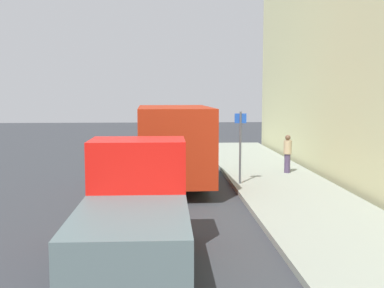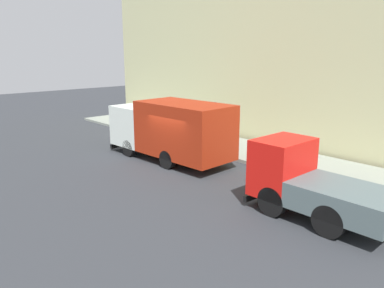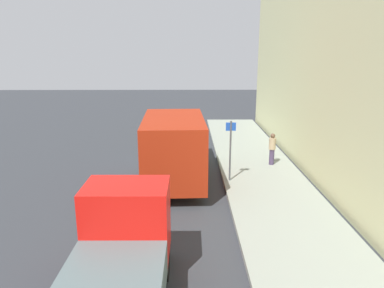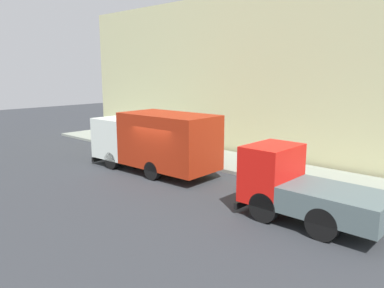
% 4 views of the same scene
% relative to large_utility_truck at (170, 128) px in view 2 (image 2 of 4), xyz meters
% --- Properties ---
extents(ground, '(80.00, 80.00, 0.00)m').
position_rel_large_utility_truck_xyz_m(ground, '(-0.77, -1.19, -1.66)').
color(ground, '#303337').
extents(sidewalk, '(3.80, 30.00, 0.17)m').
position_rel_large_utility_truck_xyz_m(sidewalk, '(4.13, -1.19, -1.57)').
color(sidewalk, gray).
rests_on(sidewalk, ground).
extents(building_facade, '(0.50, 30.00, 9.70)m').
position_rel_large_utility_truck_xyz_m(building_facade, '(6.53, -1.19, 3.19)').
color(building_facade, beige).
rests_on(building_facade, ground).
extents(large_utility_truck, '(2.79, 7.32, 3.06)m').
position_rel_large_utility_truck_xyz_m(large_utility_truck, '(0.00, 0.00, 0.00)').
color(large_utility_truck, white).
rests_on(large_utility_truck, ground).
extents(small_flatbed_truck, '(2.19, 4.87, 2.51)m').
position_rel_large_utility_truck_xyz_m(small_flatbed_truck, '(-0.93, -8.48, -0.48)').
color(small_flatbed_truck, red).
rests_on(small_flatbed_truck, ground).
extents(pedestrian_walking, '(0.41, 0.41, 1.61)m').
position_rel_large_utility_truck_xyz_m(pedestrian_walking, '(4.89, 1.56, -0.63)').
color(pedestrian_walking, '#453856').
rests_on(pedestrian_walking, sidewalk).
extents(street_sign_post, '(0.44, 0.08, 2.70)m').
position_rel_large_utility_truck_xyz_m(street_sign_post, '(2.50, -0.72, 0.10)').
color(street_sign_post, '#4C5156').
rests_on(street_sign_post, sidewalk).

